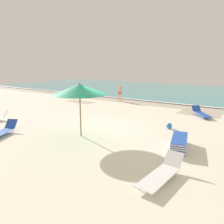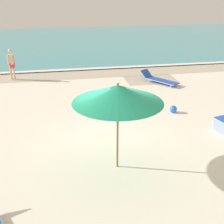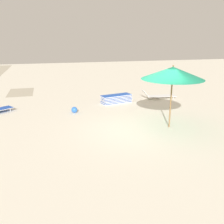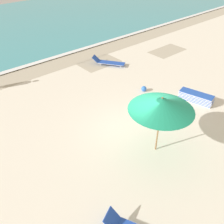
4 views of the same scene
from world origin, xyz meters
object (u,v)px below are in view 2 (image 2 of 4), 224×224
beachgoer_wading_adult (11,62)px  beach_ball (173,109)px  sun_lounger_near_water_right (159,79)px  beach_umbrella (118,94)px

beachgoer_wading_adult → beach_ball: bearing=-78.4°
sun_lounger_near_water_right → beach_ball: (-0.77, -4.15, -0.05)m
beach_umbrella → beachgoer_wading_adult: beach_umbrella is taller
beach_umbrella → sun_lounger_near_water_right: (3.97, 7.85, -2.12)m
beach_umbrella → beachgoer_wading_adult: size_ratio=1.50×
beach_umbrella → beach_ball: 5.35m
beachgoer_wading_adult → beach_ball: (7.23, -6.34, -0.84)m
sun_lounger_near_water_right → beach_ball: sun_lounger_near_water_right is taller
sun_lounger_near_water_right → beachgoer_wading_adult: beachgoer_wading_adult is taller
beach_umbrella → beach_ball: (3.20, 3.69, -2.17)m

